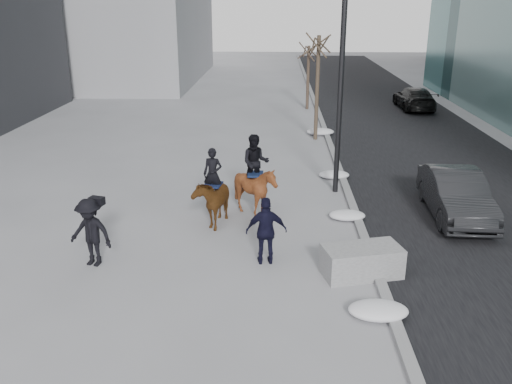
{
  "coord_description": "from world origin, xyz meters",
  "views": [
    {
      "loc": [
        0.51,
        -12.3,
        6.29
      ],
      "look_at": [
        0.0,
        1.2,
        1.5
      ],
      "focal_mm": 38.0,
      "sensor_mm": 36.0,
      "label": 1
    }
  ],
  "objects_px": {
    "planter": "(362,261)",
    "mounted_left": "(213,196)",
    "car_near": "(456,194)",
    "mounted_right": "(255,184)"
  },
  "relations": [
    {
      "from": "mounted_left",
      "to": "planter",
      "type": "bearing_deg",
      "value": -38.57
    },
    {
      "from": "planter",
      "to": "car_near",
      "type": "xyz_separation_m",
      "value": [
        3.41,
        3.94,
        0.34
      ]
    },
    {
      "from": "mounted_left",
      "to": "mounted_right",
      "type": "distance_m",
      "value": 1.4
    },
    {
      "from": "planter",
      "to": "car_near",
      "type": "height_order",
      "value": "car_near"
    },
    {
      "from": "mounted_left",
      "to": "mounted_right",
      "type": "bearing_deg",
      "value": 27.39
    },
    {
      "from": "planter",
      "to": "mounted_left",
      "type": "height_order",
      "value": "mounted_left"
    },
    {
      "from": "planter",
      "to": "mounted_left",
      "type": "xyz_separation_m",
      "value": [
        -3.94,
        3.14,
        0.47
      ]
    },
    {
      "from": "planter",
      "to": "mounted_left",
      "type": "bearing_deg",
      "value": 141.43
    },
    {
      "from": "planter",
      "to": "mounted_left",
      "type": "relative_size",
      "value": 0.82
    },
    {
      "from": "car_near",
      "to": "mounted_left",
      "type": "relative_size",
      "value": 1.91
    }
  ]
}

